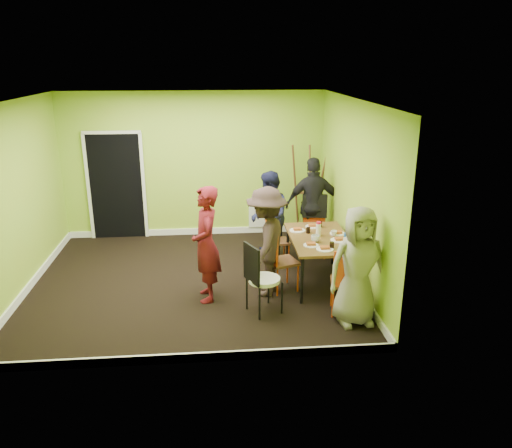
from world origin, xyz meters
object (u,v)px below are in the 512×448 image
Objects in this scene: dining_table at (320,241)px; chair_front_end at (347,278)px; person_back_end at (313,205)px; blue_bottle at (346,239)px; easel at (308,191)px; chair_left_near at (278,257)px; person_left_far at (269,216)px; person_standing at (206,244)px; chair_left_far at (274,237)px; person_left_near at (267,242)px; person_front_end at (358,266)px; chair_bentwood at (260,275)px; orange_bottle at (317,230)px; chair_back_end at (315,212)px; thermos at (318,230)px.

dining_table is 1.11m from chair_front_end.
blue_bottle is at bearing 93.02° from person_back_end.
chair_front_end is 3.33m from easel.
person_back_end reaches higher than blue_bottle.
person_left_far is at bearing 160.35° from chair_left_near.
chair_left_near is 0.58× the size of person_standing.
chair_left_far is 1.08m from person_back_end.
person_left_near is (-1.00, 0.77, 0.27)m from chair_front_end.
person_back_end is (0.79, 0.64, 0.36)m from chair_left_far.
person_front_end is (0.84, -2.06, 0.31)m from chair_left_far.
person_left_far is at bearing 145.07° from chair_bentwood.
chair_front_end reaches higher than orange_bottle.
chair_front_end is at bearing 97.34° from chair_back_end.
easel reaches higher than orange_bottle.
person_left_near is at bearing -159.88° from dining_table.
blue_bottle is at bearing 78.79° from person_front_end.
person_standing is (-1.72, -0.47, -0.00)m from thermos.
chair_back_end is at bearing 82.06° from dining_table.
chair_left_far is 0.48× the size of easel.
person_left_near is 2.03m from person_back_end.
person_standing is (-1.73, -0.64, 0.05)m from orange_bottle.
chair_bentwood is at bearing -131.71° from orange_bottle.
blue_bottle is (0.98, -0.16, 0.30)m from chair_left_near.
person_standing is (-2.04, -0.01, -0.00)m from blue_bottle.
person_back_end is at bearing 101.87° from person_left_far.
thermos reaches higher than chair_left_far.
thermos is at bearing 108.28° from chair_front_end.
chair_left_near is at bearing -11.38° from person_left_far.
dining_table is at bearing 93.97° from person_front_end.
orange_bottle is 1.21m from person_back_end.
chair_bentwood reaches higher than blue_bottle.
chair_left_near is at bearing -145.47° from orange_bottle.
orange_bottle is 1.85m from person_standing.
easel is 9.17× the size of blue_bottle.
person_left_near is (-1.04, -1.62, 0.07)m from chair_back_end.
person_front_end is (1.24, -0.37, 0.24)m from chair_bentwood.
person_back_end is at bearing 82.02° from thermos.
chair_back_end reaches higher than chair_left_far.
easel is (0.05, 0.92, 0.16)m from chair_back_end.
person_standing reaches higher than thermos.
person_left_far reaches higher than chair_left_far.
chair_back_end reaches higher than chair_bentwood.
person_back_end reaches higher than chair_front_end.
dining_table is 1.32m from chair_back_end.
chair_left_far is at bearing 137.96° from orange_bottle.
chair_left_far is (-0.61, 0.78, -0.20)m from dining_table.
thermos is at bearing 124.39° from blue_bottle.
chair_front_end is 0.63× the size of person_left_far.
chair_left_near is at bearing 124.89° from person_front_end.
easel is (0.85, 1.44, 0.41)m from chair_left_far.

